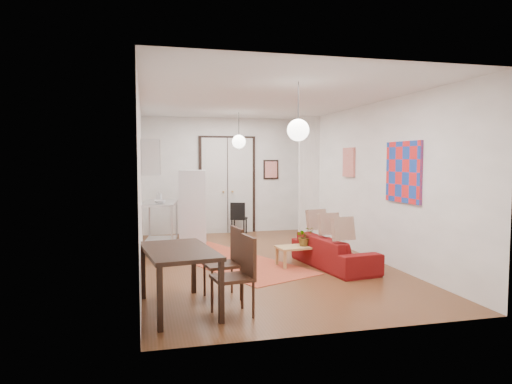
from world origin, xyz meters
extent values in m
plane|color=brown|center=(0.00, 0.00, 0.00)|extent=(7.00, 7.00, 0.00)
cube|color=silver|center=(0.00, 0.00, 2.90)|extent=(4.20, 7.00, 0.02)
cube|color=white|center=(0.00, 3.50, 1.45)|extent=(4.20, 0.02, 2.90)
cube|color=white|center=(0.00, -3.50, 1.45)|extent=(4.20, 0.02, 2.90)
cube|color=white|center=(-2.10, 0.00, 1.45)|extent=(0.02, 7.00, 2.90)
cube|color=white|center=(2.10, 0.00, 1.45)|extent=(0.02, 7.00, 2.90)
cube|color=silver|center=(0.00, 3.46, 1.20)|extent=(1.44, 0.06, 2.50)
cube|color=white|center=(1.85, 2.55, 1.45)|extent=(0.50, 0.10, 2.90)
cube|color=silver|center=(-1.92, 1.50, 1.90)|extent=(0.35, 1.00, 0.70)
cube|color=red|center=(2.08, -1.25, 1.65)|extent=(0.05, 1.00, 1.00)
cube|color=beige|center=(2.08, 0.80, 1.80)|extent=(0.05, 0.50, 0.60)
cube|color=red|center=(1.15, 3.47, 1.60)|extent=(0.40, 0.03, 0.50)
cube|color=#905D3C|center=(-2.07, 2.00, 1.95)|extent=(0.03, 0.44, 0.54)
sphere|color=white|center=(0.00, 2.00, 2.25)|extent=(0.30, 0.30, 0.30)
cylinder|color=black|center=(0.00, 2.00, 2.65)|extent=(0.01, 0.01, 0.50)
sphere|color=white|center=(0.00, -2.00, 2.25)|extent=(0.30, 0.30, 0.30)
cylinder|color=black|center=(0.00, -2.00, 2.65)|extent=(0.01, 0.01, 0.50)
cube|color=#C64E31|center=(-0.58, 0.30, 0.00)|extent=(2.70, 3.91, 0.01)
imported|color=maroon|center=(1.12, -0.68, 0.27)|extent=(0.97, 1.93, 0.54)
cube|color=tan|center=(0.57, -0.43, 0.33)|extent=(0.82, 0.52, 0.03)
cube|color=tan|center=(0.22, -0.60, 0.15)|extent=(0.05, 0.05, 0.31)
cube|color=tan|center=(0.91, -0.60, 0.15)|extent=(0.05, 0.05, 0.31)
cube|color=tan|center=(0.22, -0.26, 0.15)|extent=(0.05, 0.05, 0.31)
cube|color=tan|center=(0.91, -0.26, 0.15)|extent=(0.05, 0.05, 0.31)
imported|color=#396A2F|center=(0.67, -0.43, 0.51)|extent=(0.29, 0.33, 0.33)
cube|color=silver|center=(-1.75, 1.46, 0.98)|extent=(0.83, 1.39, 0.04)
cube|color=silver|center=(-1.75, 1.46, 0.20)|extent=(0.79, 1.34, 0.03)
cylinder|color=silver|center=(-2.04, 0.84, 0.49)|extent=(0.04, 0.04, 0.98)
cylinder|color=silver|center=(-1.46, 0.84, 0.49)|extent=(0.04, 0.04, 0.98)
cylinder|color=silver|center=(-2.04, 2.07, 0.49)|extent=(0.04, 0.04, 0.98)
cylinder|color=silver|center=(-1.46, 2.07, 0.49)|extent=(0.04, 0.04, 0.98)
imported|color=silver|center=(-1.75, 1.16, 1.03)|extent=(0.30, 0.30, 0.06)
imported|color=teal|center=(-1.75, 1.71, 1.11)|extent=(0.12, 0.12, 0.21)
cube|color=silver|center=(-1.02, 2.10, 0.81)|extent=(0.65, 0.65, 1.63)
cube|color=black|center=(-1.65, -2.34, 0.74)|extent=(0.97, 1.47, 0.05)
cube|color=black|center=(-1.99, -2.98, 0.35)|extent=(0.07, 0.07, 0.71)
cube|color=black|center=(-1.30, -2.98, 0.35)|extent=(0.07, 0.07, 0.71)
cube|color=black|center=(-1.99, -1.70, 0.35)|extent=(0.07, 0.07, 0.71)
cube|color=black|center=(-1.30, -1.70, 0.35)|extent=(0.07, 0.07, 0.71)
cube|color=#351D10|center=(-1.05, -1.99, 0.45)|extent=(0.51, 0.49, 0.04)
cube|color=#351D10|center=(-1.05, -1.78, 0.71)|extent=(0.10, 0.43, 0.47)
cylinder|color=#351D10|center=(-1.23, -2.18, 0.23)|extent=(0.03, 0.03, 0.45)
cylinder|color=#351D10|center=(-0.86, -2.18, 0.23)|extent=(0.03, 0.03, 0.45)
cylinder|color=#351D10|center=(-1.23, -1.79, 0.23)|extent=(0.03, 0.03, 0.45)
cylinder|color=#351D10|center=(-0.86, -1.79, 0.23)|extent=(0.03, 0.03, 0.45)
cube|color=#351D10|center=(-1.05, -2.69, 0.45)|extent=(0.51, 0.49, 0.04)
cube|color=#351D10|center=(-1.05, -2.48, 0.71)|extent=(0.10, 0.43, 0.47)
cylinder|color=#351D10|center=(-1.23, -2.88, 0.23)|extent=(0.03, 0.03, 0.45)
cylinder|color=#351D10|center=(-0.86, -2.88, 0.23)|extent=(0.03, 0.03, 0.45)
cylinder|color=#351D10|center=(-1.23, -2.49, 0.23)|extent=(0.03, 0.03, 0.45)
cylinder|color=#351D10|center=(-0.86, -2.49, 0.23)|extent=(0.03, 0.03, 0.45)
cube|color=black|center=(0.24, 3.15, 0.39)|extent=(0.48, 0.48, 0.04)
cube|color=black|center=(0.24, 3.31, 0.61)|extent=(0.35, 0.18, 0.39)
cylinder|color=black|center=(0.08, 3.00, 0.20)|extent=(0.03, 0.03, 0.39)
cylinder|color=black|center=(0.39, 3.00, 0.20)|extent=(0.03, 0.03, 0.39)
cylinder|color=black|center=(0.08, 3.30, 0.20)|extent=(0.03, 0.03, 0.39)
cylinder|color=black|center=(0.39, 3.30, 0.20)|extent=(0.03, 0.03, 0.39)
camera|label=1|loc=(-2.04, -7.91, 1.84)|focal=32.00mm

